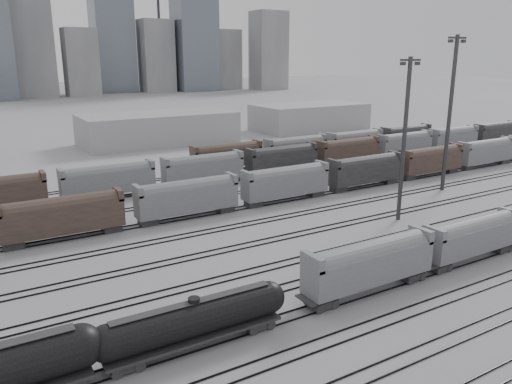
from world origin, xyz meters
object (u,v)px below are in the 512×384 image
hopper_car_b (473,235)px  tank_car_b (195,320)px  hopper_car_a (370,262)px  light_mast_c (404,136)px

hopper_car_b → tank_car_b: bearing=180.0°
hopper_car_a → hopper_car_b: size_ratio=1.07×
tank_car_b → hopper_car_a: hopper_car_a is taller
hopper_car_a → light_mast_c: (19.65, 14.77, 8.71)m
tank_car_b → hopper_car_b: bearing=0.0°
light_mast_c → hopper_car_a: bearing=-143.1°
tank_car_b → hopper_car_a: 18.61m
light_mast_c → hopper_car_b: bearing=-105.1°
hopper_car_a → hopper_car_b: hopper_car_a is taller
tank_car_b → light_mast_c: bearing=21.1°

